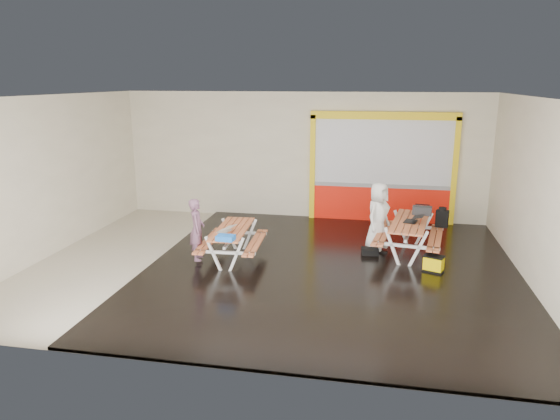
% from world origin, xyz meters
% --- Properties ---
extents(room, '(10.02, 8.02, 3.52)m').
position_xyz_m(room, '(0.00, 0.00, 1.75)').
color(room, beige).
rests_on(room, ground).
extents(deck, '(7.50, 7.98, 0.05)m').
position_xyz_m(deck, '(1.25, 0.00, 0.03)').
color(deck, black).
rests_on(deck, room).
extents(kiosk, '(3.88, 0.16, 3.00)m').
position_xyz_m(kiosk, '(2.20, 3.93, 1.44)').
color(kiosk, '#FA1B0A').
rests_on(kiosk, room).
extents(picnic_table_left, '(1.34, 1.90, 0.74)m').
position_xyz_m(picnic_table_left, '(-0.90, 0.16, 0.57)').
color(picnic_table_left, '#DB703D').
rests_on(picnic_table_left, deck).
extents(picnic_table_right, '(1.66, 2.21, 0.81)m').
position_xyz_m(picnic_table_right, '(2.84, 1.23, 0.62)').
color(picnic_table_right, '#DB703D').
rests_on(picnic_table_right, deck).
extents(person_left, '(0.44, 0.55, 1.32)m').
position_xyz_m(person_left, '(-1.57, -0.16, 0.77)').
color(person_left, '#764D66').
rests_on(person_left, deck).
extents(person_right, '(0.78, 0.88, 1.52)m').
position_xyz_m(person_right, '(2.15, 1.37, 0.85)').
color(person_right, white).
rests_on(person_right, deck).
extents(laptop_left, '(0.38, 0.36, 0.14)m').
position_xyz_m(laptop_left, '(-0.94, -0.11, 0.79)').
color(laptop_left, silver).
rests_on(laptop_left, picnic_table_left).
extents(laptop_right, '(0.48, 0.45, 0.17)m').
position_xyz_m(laptop_right, '(2.91, 1.13, 0.87)').
color(laptop_right, black).
rests_on(laptop_right, picnic_table_right).
extents(blue_pouch, '(0.36, 0.27, 0.10)m').
position_xyz_m(blue_pouch, '(-0.79, -0.67, 0.79)').
color(blue_pouch, blue).
rests_on(blue_pouch, picnic_table_left).
extents(toolbox, '(0.45, 0.27, 0.25)m').
position_xyz_m(toolbox, '(3.14, 1.83, 0.91)').
color(toolbox, black).
rests_on(toolbox, picnic_table_right).
extents(backpack, '(0.31, 0.24, 0.46)m').
position_xyz_m(backpack, '(3.60, 1.92, 0.74)').
color(backpack, black).
rests_on(backpack, picnic_table_right).
extents(dark_case, '(0.40, 0.31, 0.14)m').
position_xyz_m(dark_case, '(2.01, 1.03, 0.12)').
color(dark_case, black).
rests_on(dark_case, deck).
extents(fluke_bag, '(0.46, 0.38, 0.34)m').
position_xyz_m(fluke_bag, '(3.29, 0.21, 0.21)').
color(fluke_bag, black).
rests_on(fluke_bag, deck).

